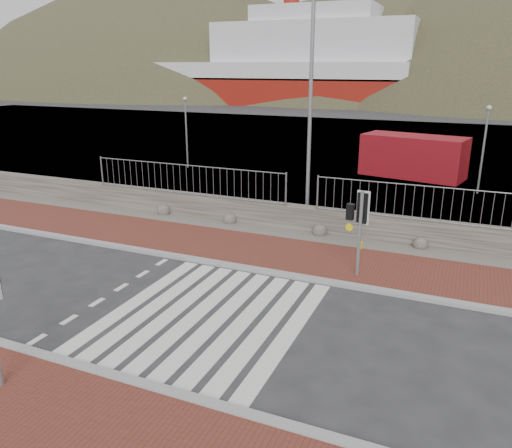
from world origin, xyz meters
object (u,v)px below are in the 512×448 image
at_px(shipping_container, 413,156).
at_px(traffic_signal_far, 360,216).
at_px(ferry, 274,68).
at_px(streetlight, 314,103).

bearing_deg(shipping_container, traffic_signal_far, -77.21).
relative_size(traffic_signal_far, shipping_container, 0.48).
xyz_separation_m(ferry, streetlight, (24.72, -59.79, -0.80)).
distance_m(traffic_signal_far, streetlight, 5.79).
height_order(traffic_signal_far, shipping_container, traffic_signal_far).
distance_m(ferry, streetlight, 64.71).
height_order(ferry, shipping_container, ferry).
bearing_deg(traffic_signal_far, shipping_container, -80.34).
height_order(traffic_signal_far, streetlight, streetlight).
relative_size(streetlight, shipping_container, 1.51).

